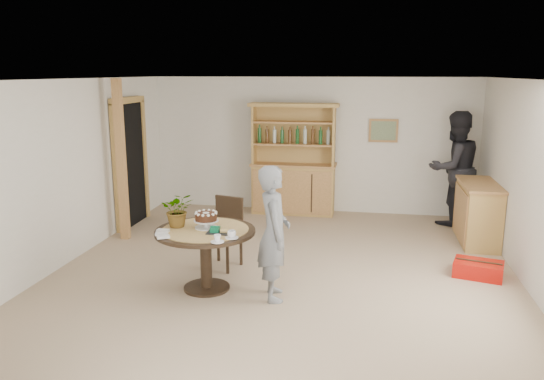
% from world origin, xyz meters
% --- Properties ---
extents(ground, '(7.00, 7.00, 0.00)m').
position_xyz_m(ground, '(0.00, 0.00, 0.00)').
color(ground, tan).
rests_on(ground, ground).
extents(room_shell, '(6.04, 7.04, 2.52)m').
position_xyz_m(room_shell, '(0.00, 0.01, 1.74)').
color(room_shell, white).
rests_on(room_shell, ground).
extents(doorway, '(0.13, 1.10, 2.18)m').
position_xyz_m(doorway, '(-2.93, 2.00, 1.11)').
color(doorway, black).
rests_on(doorway, ground).
extents(pine_post, '(0.12, 0.12, 2.50)m').
position_xyz_m(pine_post, '(-2.70, 1.20, 1.25)').
color(pine_post, tan).
rests_on(pine_post, ground).
extents(hutch, '(1.62, 0.54, 2.04)m').
position_xyz_m(hutch, '(-0.30, 3.24, 0.69)').
color(hutch, tan).
rests_on(hutch, ground).
extents(sideboard, '(0.54, 1.26, 0.94)m').
position_xyz_m(sideboard, '(2.74, 2.00, 0.47)').
color(sideboard, tan).
rests_on(sideboard, ground).
extents(dining_table, '(1.20, 1.20, 0.76)m').
position_xyz_m(dining_table, '(-0.84, -0.49, 0.60)').
color(dining_table, black).
rests_on(dining_table, ground).
extents(dining_chair, '(0.52, 0.52, 0.95)m').
position_xyz_m(dining_chair, '(-0.82, 0.34, 0.54)').
color(dining_chair, black).
rests_on(dining_chair, ground).
extents(birthday_cake, '(0.30, 0.30, 0.20)m').
position_xyz_m(birthday_cake, '(-0.84, -0.44, 0.88)').
color(birthday_cake, white).
rests_on(birthday_cake, dining_table).
extents(flower_vase, '(0.47, 0.44, 0.42)m').
position_xyz_m(flower_vase, '(-1.19, -0.44, 0.97)').
color(flower_vase, '#3F7233').
rests_on(flower_vase, dining_table).
extents(gift_tray, '(0.30, 0.20, 0.08)m').
position_xyz_m(gift_tray, '(-0.63, -0.62, 0.79)').
color(gift_tray, black).
rests_on(gift_tray, dining_table).
extents(coffee_cup_a, '(0.15, 0.15, 0.09)m').
position_xyz_m(coffee_cup_a, '(-0.44, -0.77, 0.80)').
color(coffee_cup_a, white).
rests_on(coffee_cup_a, dining_table).
extents(coffee_cup_b, '(0.15, 0.15, 0.08)m').
position_xyz_m(coffee_cup_b, '(-0.56, -0.94, 0.79)').
color(coffee_cup_b, white).
rests_on(coffee_cup_b, dining_table).
extents(napkins, '(0.24, 0.33, 0.03)m').
position_xyz_m(napkins, '(-1.25, -0.80, 0.77)').
color(napkins, white).
rests_on(napkins, dining_table).
extents(teen_boy, '(0.51, 0.65, 1.57)m').
position_xyz_m(teen_boy, '(0.01, -0.59, 0.79)').
color(teen_boy, slate).
rests_on(teen_boy, ground).
extents(adult_person, '(1.19, 1.10, 1.95)m').
position_xyz_m(adult_person, '(2.50, 3.00, 0.98)').
color(adult_person, black).
rests_on(adult_person, ground).
extents(red_suitcase, '(0.68, 0.54, 0.21)m').
position_xyz_m(red_suitcase, '(2.50, 0.52, 0.10)').
color(red_suitcase, '#B71009').
rests_on(red_suitcase, ground).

